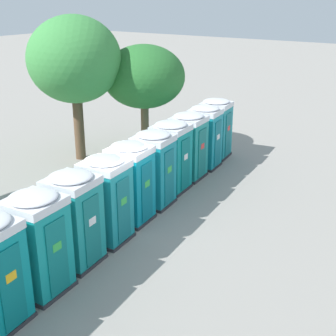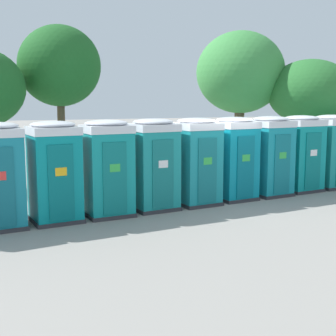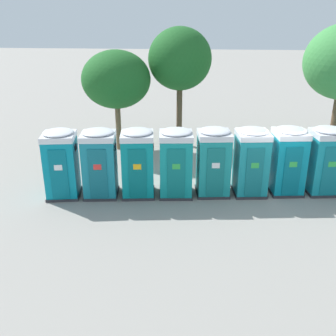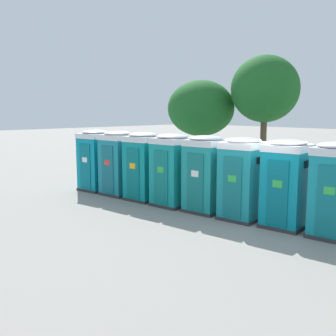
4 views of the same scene
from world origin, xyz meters
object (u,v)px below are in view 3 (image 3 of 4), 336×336
Objects in this scene: portapotty_3 at (176,162)px; street_tree_1 at (180,59)px; portapotty_0 at (61,163)px; portapotty_6 at (288,160)px; portapotty_1 at (100,163)px; portapotty_4 at (213,161)px; portapotty_2 at (138,163)px; portapotty_5 at (251,161)px; street_tree_2 at (116,80)px; portapotty_7 at (325,160)px.

street_tree_1 is at bearing 91.96° from portapotty_3.
portapotty_6 is (8.27, 0.98, -0.00)m from portapotty_0.
street_tree_1 is (2.56, 6.30, 2.99)m from portapotty_1.
portapotty_4 is 6.72m from street_tree_1.
portapotty_2 is 0.44× the size of street_tree_1.
portapotty_3 is at bearing -173.17° from portapotty_5.
street_tree_2 is at bearing 108.82° from portapotty_2.
street_tree_1 reaches higher than portapotty_0.
street_tree_2 reaches higher than portapotty_1.
portapotty_7 is (4.14, 0.46, 0.00)m from portapotty_4.
portapotty_6 is (4.13, 0.55, 0.00)m from portapotty_3.
portapotty_3 is at bearing -171.17° from portapotty_4.
portapotty_3 is at bearing -88.04° from street_tree_1.
portapotty_4 is (5.51, 0.65, -0.00)m from portapotty_0.
portapotty_6 is at bearing -31.66° from street_tree_2.
portapotty_2 is at bearing -173.33° from portapotty_7.
portapotty_3 is at bearing -172.44° from portapotty_6.
portapotty_3 is at bearing 5.98° from portapotty_0.
street_tree_2 is (-4.51, 4.82, 2.15)m from portapotty_4.
portapotty_5 is (5.52, 0.60, 0.00)m from portapotty_1.
portapotty_2 is 1.00× the size of portapotty_5.
portapotty_1 is at bearing -174.40° from portapotty_3.
portapotty_2 and portapotty_3 have the same top height.
street_tree_1 is at bearing 136.89° from portapotty_7.
portapotty_0 and portapotty_7 have the same top height.
portapotty_1 is at bearing -173.79° from portapotty_5.
street_tree_2 is (-3.14, 5.03, 2.15)m from portapotty_3.
portapotty_7 is (6.89, 0.81, 0.00)m from portapotty_2.
portapotty_1 is 1.00× the size of portapotty_7.
portapotty_4 is at bearing -46.87° from street_tree_2.
portapotty_0 is 1.00× the size of portapotty_7.
street_tree_1 reaches higher than portapotty_6.
portapotty_0 is 4.16m from portapotty_3.
portapotty_0 is 1.00× the size of portapotty_4.
portapotty_7 is at bearing 6.67° from portapotty_2.
portapotty_5 is at bearing 6.83° from portapotty_3.
portapotty_4 is 1.39m from portapotty_5.
portapotty_5 is at bearing 6.33° from portapotty_2.
street_tree_2 reaches higher than portapotty_5.
portapotty_1 is at bearing -174.12° from portapotty_2.
portapotty_5 is at bearing -170.97° from portapotty_6.
portapotty_5 is at bearing 4.83° from portapotty_4.
portapotty_2 is 4.16m from portapotty_5.
portapotty_5 is 7.08m from street_tree_1.
portapotty_0 is 1.39m from portapotty_1.
portapotty_0 is 0.44× the size of street_tree_1.
portapotty_7 is (8.27, 0.95, 0.00)m from portapotty_1.
portapotty_6 is at bearing -51.66° from street_tree_1.
street_tree_2 is at bearing -161.22° from street_tree_1.
portapotty_0 is at bearing -173.43° from portapotty_7.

